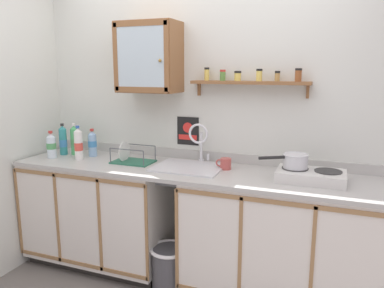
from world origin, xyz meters
The scene contains 19 objects.
back_wall centered at (0.00, 0.75, 1.36)m, with size 3.52×0.07×2.69m.
lower_cabinet_run centered at (-0.82, 0.41, 0.46)m, with size 1.26×0.64×0.91m.
lower_cabinet_run_right centered at (0.74, 0.41, 0.46)m, with size 1.42×0.64×0.91m.
countertop centered at (0.00, 0.41, 0.92)m, with size 2.88×0.66×0.03m, color #B2B2AD.
backsplash centered at (0.00, 0.71, 0.98)m, with size 2.88×0.02×0.08m, color #B2B2AD.
sink centered at (0.00, 0.45, 0.93)m, with size 0.53×0.46×0.44m.
hot_plate_stove centered at (0.92, 0.41, 0.98)m, with size 0.46×0.29×0.08m.
saucepan centered at (0.80, 0.43, 1.07)m, with size 0.33×0.24×0.10m.
bottle_detergent_teal_0 centered at (-1.23, 0.46, 1.07)m, with size 0.07×0.07×0.28m.
bottle_water_blue_1 centered at (-0.94, 0.50, 1.05)m, with size 0.08×0.08×0.25m.
bottle_soda_green_2 centered at (-1.13, 0.50, 1.07)m, with size 0.07×0.07×0.28m.
bottle_opaque_white_3 centered at (-0.98, 0.36, 1.07)m, with size 0.07×0.07×0.29m.
bottle_water_clear_4 centered at (-1.24, 0.32, 1.05)m, with size 0.08×0.08×0.24m.
dish_rack centered at (-0.51, 0.43, 0.97)m, with size 0.33×0.22×0.17m.
mug centered at (0.28, 0.50, 0.98)m, with size 0.12×0.08×0.09m.
wall_cabinet centered at (-0.40, 0.58, 1.79)m, with size 0.50×0.32×0.56m.
spice_shelf centered at (0.41, 0.66, 1.61)m, with size 0.92×0.14×0.23m.
warning_sign centered at (-0.12, 0.72, 1.18)m, with size 0.19×0.01×0.24m.
trash_bin centered at (-0.08, 0.23, 0.18)m, with size 0.31×0.31×0.35m.
Camera 1 is at (1.05, -2.22, 1.70)m, focal length 35.21 mm.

